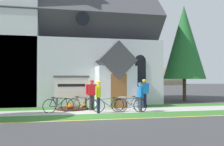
% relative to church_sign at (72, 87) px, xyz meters
% --- Properties ---
extents(ground, '(140.00, 140.00, 0.00)m').
position_rel_church_sign_xyz_m(ground, '(1.06, 1.34, -1.28)').
color(ground, '#3D3D3F').
extents(sidewalk_slab, '(32.00, 2.11, 0.01)m').
position_rel_church_sign_xyz_m(sidewalk_slab, '(0.78, -1.39, -1.28)').
color(sidewalk_slab, '#B7B5AD').
rests_on(sidewalk_slab, ground).
extents(grass_verge, '(32.00, 1.70, 0.01)m').
position_rel_church_sign_xyz_m(grass_verge, '(0.78, -3.29, -1.28)').
color(grass_verge, '#38722D').
rests_on(grass_verge, ground).
extents(church_lawn, '(24.00, 1.67, 0.01)m').
position_rel_church_sign_xyz_m(church_lawn, '(0.78, 0.51, -1.28)').
color(church_lawn, '#38722D').
rests_on(church_lawn, ground).
extents(curb_paint_stripe, '(28.00, 0.16, 0.01)m').
position_rel_church_sign_xyz_m(curb_paint_stripe, '(0.78, -4.29, -1.28)').
color(curb_paint_stripe, yellow).
rests_on(curb_paint_stripe, ground).
extents(church_building, '(11.89, 9.92, 13.63)m').
position_rel_church_sign_xyz_m(church_building, '(0.31, 5.02, 3.24)').
color(church_building, silver).
rests_on(church_building, ground).
extents(church_sign, '(2.14, 0.16, 1.99)m').
position_rel_church_sign_xyz_m(church_sign, '(0.00, 0.00, 0.00)').
color(church_sign, '#474C56').
rests_on(church_sign, ground).
extents(flower_bed, '(1.91, 1.91, 0.34)m').
position_rel_church_sign_xyz_m(flower_bed, '(0.03, -0.23, -1.20)').
color(flower_bed, '#382319').
rests_on(flower_bed, ground).
extents(bicycle_silver, '(1.72, 0.22, 0.81)m').
position_rel_church_sign_xyz_m(bicycle_silver, '(3.26, -1.02, -0.91)').
color(bicycle_silver, black).
rests_on(bicycle_silver, ground).
extents(bicycle_red, '(1.67, 0.70, 0.81)m').
position_rel_church_sign_xyz_m(bicycle_red, '(3.06, -2.04, -0.90)').
color(bicycle_red, black).
rests_on(bicycle_red, ground).
extents(bicycle_blue, '(1.65, 0.70, 0.85)m').
position_rel_church_sign_xyz_m(bicycle_blue, '(-0.77, -1.41, -0.89)').
color(bicycle_blue, black).
rests_on(bicycle_blue, ground).
extents(bicycle_white, '(1.78, 0.08, 0.79)m').
position_rel_church_sign_xyz_m(bicycle_white, '(1.88, -1.70, -0.91)').
color(bicycle_white, black).
rests_on(bicycle_white, ground).
extents(bicycle_green, '(1.73, 0.31, 0.83)m').
position_rel_church_sign_xyz_m(bicycle_green, '(0.55, -0.96, -0.90)').
color(bicycle_green, black).
rests_on(bicycle_green, ground).
extents(cyclist_in_blue_jersey, '(0.36, 0.69, 1.68)m').
position_rel_church_sign_xyz_m(cyclist_in_blue_jersey, '(1.25, -2.23, -0.30)').
color(cyclist_in_blue_jersey, '#191E38').
rests_on(cyclist_in_blue_jersey, ground).
extents(cyclist_in_green_jersey, '(0.27, 0.70, 1.61)m').
position_rel_church_sign_xyz_m(cyclist_in_green_jersey, '(3.54, -2.26, -0.35)').
color(cyclist_in_green_jersey, '#2D2D33').
rests_on(cyclist_in_green_jersey, ground).
extents(cyclist_in_orange_jersey, '(0.68, 0.30, 1.74)m').
position_rel_church_sign_xyz_m(cyclist_in_orange_jersey, '(1.09, -0.92, -0.25)').
color(cyclist_in_orange_jersey, '#2D2D33').
rests_on(cyclist_in_orange_jersey, ground).
extents(cyclist_in_yellow_jersey, '(0.68, 0.35, 1.77)m').
position_rel_church_sign_xyz_m(cyclist_in_yellow_jersey, '(4.41, -0.45, -0.22)').
color(cyclist_in_yellow_jersey, '#191E38').
rests_on(cyclist_in_yellow_jersey, ground).
extents(roadside_conifer, '(3.34, 3.34, 7.77)m').
position_rel_church_sign_xyz_m(roadside_conifer, '(9.24, 3.51, 3.49)').
color(roadside_conifer, '#4C3823').
rests_on(roadside_conifer, ground).
extents(distant_hill, '(87.15, 37.55, 19.78)m').
position_rel_church_sign_xyz_m(distant_hill, '(-0.76, 66.54, -1.28)').
color(distant_hill, '#847A5B').
rests_on(distant_hill, ground).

